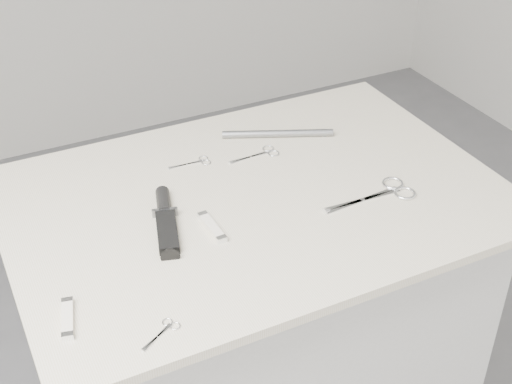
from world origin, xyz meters
name	(u,v)px	position (x,y,z in m)	size (l,w,h in m)	color
plinth	(255,355)	(0.00, 0.00, 0.45)	(0.90, 0.60, 0.90)	silver
display_board	(255,199)	(0.00, 0.00, 0.91)	(1.00, 0.70, 0.02)	beige
large_shears	(386,192)	(0.24, -0.12, 0.92)	(0.20, 0.09, 0.01)	silver
embroidery_scissors_a	(262,154)	(0.08, 0.14, 0.92)	(0.12, 0.05, 0.00)	silver
embroidery_scissors_b	(196,162)	(-0.06, 0.17, 0.92)	(0.09, 0.04, 0.00)	silver
tiny_scissors	(164,331)	(-0.30, -0.28, 0.92)	(0.08, 0.06, 0.00)	silver
sheathed_knife	(166,218)	(-0.20, 0.00, 0.93)	(0.08, 0.20, 0.03)	black
pocket_knife_a	(212,227)	(-0.13, -0.07, 0.93)	(0.02, 0.10, 0.01)	white
pocket_knife_b	(67,318)	(-0.43, -0.19, 0.93)	(0.04, 0.09, 0.01)	white
metal_rail	(278,134)	(0.15, 0.19, 0.93)	(0.02, 0.02, 0.26)	gray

